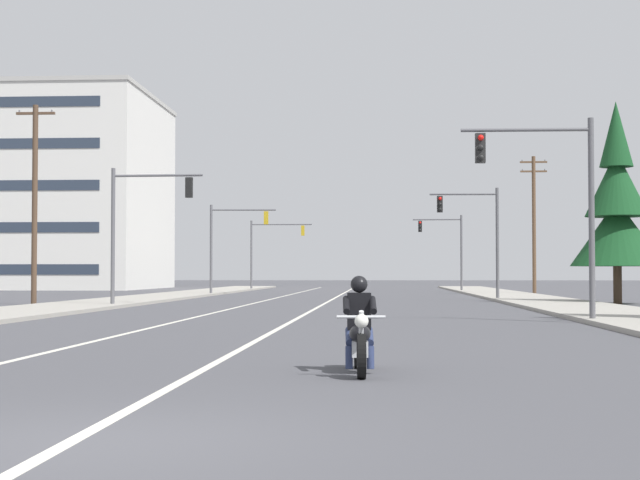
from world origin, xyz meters
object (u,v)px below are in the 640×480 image
object	(u,v)px
traffic_signal_near_left	(138,216)
traffic_signal_mid_left	(230,236)
utility_pole_left_near	(35,201)
utility_pole_right_far	(534,221)
traffic_signal_far_right	(448,242)
conifer_tree_right_verge_far	(617,211)
traffic_signal_near_right	(554,189)
motorcycle_with_rider	(359,334)
apartment_building_far_left_block	(4,193)
traffic_signal_mid_right	(478,227)
traffic_signal_far_left	(269,244)

from	to	relation	value
traffic_signal_near_left	traffic_signal_mid_left	distance (m)	23.70
utility_pole_left_near	utility_pole_right_far	xyz separation A→B (m)	(27.05, 23.07, 0.19)
traffic_signal_near_left	traffic_signal_mid_left	xyz separation A→B (m)	(0.44, 23.69, 0.02)
traffic_signal_far_right	traffic_signal_near_left	bearing A→B (deg)	-113.84
traffic_signal_mid_left	conifer_tree_right_verge_far	distance (m)	28.46
traffic_signal_near_right	motorcycle_with_rider	bearing A→B (deg)	-110.18
traffic_signal_near_left	utility_pole_left_near	size ratio (longest dim) A/B	0.65
utility_pole_right_far	apartment_building_far_left_block	world-z (taller)	apartment_building_far_left_block
motorcycle_with_rider	traffic_signal_mid_right	xyz separation A→B (m)	(5.70, 39.47, 3.44)
utility_pole_right_far	traffic_signal_mid_left	bearing A→B (deg)	-174.83
traffic_signal_near_left	traffic_signal_far_left	distance (m)	43.87
traffic_signal_near_left	apartment_building_far_left_block	distance (m)	56.65
traffic_signal_mid_left	traffic_signal_far_right	xyz separation A→B (m)	(15.77, 12.99, -0.03)
traffic_signal_far_right	utility_pole_left_near	size ratio (longest dim) A/B	0.65
motorcycle_with_rider	utility_pole_right_far	xyz separation A→B (m)	(10.96, 53.84, 4.55)
traffic_signal_near_right	traffic_signal_far_left	xyz separation A→B (m)	(-15.16, 56.95, 0.09)
traffic_signal_mid_right	conifer_tree_right_verge_far	size ratio (longest dim) A/B	0.62
utility_pole_right_far	conifer_tree_right_verge_far	bearing A→B (deg)	-87.51
traffic_signal_mid_left	utility_pole_left_near	xyz separation A→B (m)	(-6.07, -21.17, 0.87)
motorcycle_with_rider	traffic_signal_far_left	size ratio (longest dim) A/B	0.35
traffic_signal_mid_right	traffic_signal_far_left	size ratio (longest dim) A/B	1.00
traffic_signal_far_right	apartment_building_far_left_block	world-z (taller)	apartment_building_far_left_block
traffic_signal_mid_left	apartment_building_far_left_block	xyz separation A→B (m)	(-26.28, 26.45, 5.27)
traffic_signal_near_right	traffic_signal_mid_right	world-z (taller)	same
utility_pole_left_near	apartment_building_far_left_block	size ratio (longest dim) A/B	0.32
conifer_tree_right_verge_far	utility_pole_right_far	bearing A→B (deg)	92.49
traffic_signal_near_right	utility_pole_left_near	bearing A→B (deg)	144.23
motorcycle_with_rider	conifer_tree_right_verge_far	xyz separation A→B (m)	(11.83, 33.71, 3.96)
motorcycle_with_rider	traffic_signal_mid_left	size ratio (longest dim) A/B	0.35
conifer_tree_right_verge_far	traffic_signal_far_left	bearing A→B (deg)	119.15
traffic_signal_near_left	conifer_tree_right_verge_far	bearing A→B (deg)	13.75
conifer_tree_right_verge_far	apartment_building_far_left_block	bearing A→B (deg)	137.13
traffic_signal_mid_right	apartment_building_far_left_block	distance (m)	57.50
traffic_signal_near_right	traffic_signal_far_left	size ratio (longest dim) A/B	1.00
motorcycle_with_rider	traffic_signal_far_left	distance (m)	72.84
traffic_signal_near_left	utility_pole_left_near	xyz separation A→B (m)	(-5.64, 2.52, 0.89)
motorcycle_with_rider	traffic_signal_near_left	xyz separation A→B (m)	(-10.45, 28.25, 3.47)
apartment_building_far_left_block	utility_pole_left_near	bearing A→B (deg)	-67.00
traffic_signal_mid_left	traffic_signal_near_left	bearing A→B (deg)	-91.06
utility_pole_right_far	traffic_signal_far_right	bearing A→B (deg)	115.13
utility_pole_left_near	traffic_signal_mid_left	bearing A→B (deg)	73.99
traffic_signal_near_right	apartment_building_far_left_block	size ratio (longest dim) A/B	0.21
utility_pole_right_far	apartment_building_far_left_block	distance (m)	53.42
traffic_signal_near_right	traffic_signal_mid_left	bearing A→B (deg)	112.97
traffic_signal_far_left	utility_pole_right_far	size ratio (longest dim) A/B	0.64
traffic_signal_far_left	apartment_building_far_left_block	xyz separation A→B (m)	(-26.71, 6.27, 5.21)
traffic_signal_near_right	utility_pole_right_far	bearing A→B (deg)	82.07
motorcycle_with_rider	traffic_signal_mid_left	world-z (taller)	traffic_signal_mid_left
traffic_signal_near_left	traffic_signal_far_right	bearing A→B (deg)	66.16
traffic_signal_far_left	traffic_signal_mid_right	bearing A→B (deg)	-64.91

